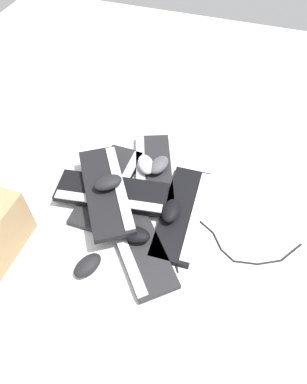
{
  "coord_description": "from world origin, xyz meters",
  "views": [
    {
      "loc": [
        0.19,
        -0.8,
        1.11
      ],
      "look_at": [
        -0.07,
        -0.01,
        0.04
      ],
      "focal_mm": 32.0,
      "sensor_mm": 36.0,
      "label": 1
    }
  ],
  "objects": [
    {
      "name": "mouse_1",
      "position": [
        -0.15,
        0.11,
        0.05
      ],
      "size": [
        0.11,
        0.13,
        0.04
      ],
      "primitive_type": "ellipsoid",
      "rotation": [
        0.0,
        0.0,
        2.13
      ],
      "color": "#B7B7BC",
      "rests_on": "keyboard_1"
    },
    {
      "name": "cable_0",
      "position": [
        0.23,
        -0.14,
        0.0
      ],
      "size": [
        0.47,
        0.25,
        0.01
      ],
      "color": "black",
      "rests_on": "ground"
    },
    {
      "name": "ground_plane",
      "position": [
        0.0,
        0.0,
        0.0
      ],
      "size": [
        3.2,
        3.2,
        0.0
      ],
      "primitive_type": "plane",
      "color": "white"
    },
    {
      "name": "mouse_3",
      "position": [
        -0.07,
        -0.22,
        0.05
      ],
      "size": [
        0.11,
        0.07,
        0.04
      ],
      "primitive_type": "ellipsoid",
      "rotation": [
        0.0,
        0.0,
        0.05
      ],
      "color": "black",
      "rests_on": "keyboard_3"
    },
    {
      "name": "mouse_5",
      "position": [
        -0.23,
        -0.07,
        0.11
      ],
      "size": [
        0.13,
        0.12,
        0.04
      ],
      "primitive_type": "ellipsoid",
      "rotation": [
        0.0,
        0.0,
        3.9
      ],
      "color": "black",
      "rests_on": "keyboard_5"
    },
    {
      "name": "keyboard_5",
      "position": [
        -0.24,
        -0.08,
        0.07
      ],
      "size": [
        0.36,
        0.45,
        0.03
      ],
      "color": "black",
      "rests_on": "keyboard_4"
    },
    {
      "name": "keyboard_0",
      "position": [
        0.06,
        -0.05,
        0.01
      ],
      "size": [
        0.17,
        0.45,
        0.03
      ],
      "color": "black",
      "rests_on": "ground"
    },
    {
      "name": "mouse_0",
      "position": [
        -0.19,
        -0.37,
        0.02
      ],
      "size": [
        0.11,
        0.13,
        0.04
      ],
      "primitive_type": "ellipsoid",
      "rotation": [
        0.0,
        0.0,
        4.28
      ],
      "color": "black",
      "rests_on": "ground"
    },
    {
      "name": "keyboard_1",
      "position": [
        -0.11,
        0.11,
        0.01
      ],
      "size": [
        0.29,
        0.46,
        0.03
      ],
      "color": "#232326",
      "rests_on": "ground"
    },
    {
      "name": "keyboard_4",
      "position": [
        -0.23,
        -0.07,
        0.04
      ],
      "size": [
        0.46,
        0.21,
        0.03
      ],
      "color": "black",
      "rests_on": "keyboard_2"
    },
    {
      "name": "keyboard_3",
      "position": [
        -0.07,
        -0.23,
        0.01
      ],
      "size": [
        0.4,
        0.43,
        0.03
      ],
      "color": "#232326",
      "rests_on": "ground"
    },
    {
      "name": "mouse_4",
      "position": [
        -0.09,
        0.13,
        0.05
      ],
      "size": [
        0.09,
        0.12,
        0.04
      ],
      "primitive_type": "ellipsoid",
      "rotation": [
        0.0,
        0.0,
        4.46
      ],
      "color": "#4C4C51",
      "rests_on": "keyboard_1"
    },
    {
      "name": "keyboard_2",
      "position": [
        -0.26,
        -0.02,
        0.01
      ],
      "size": [
        0.16,
        0.44,
        0.03
      ],
      "color": "#232326",
      "rests_on": "ground"
    },
    {
      "name": "mouse_2",
      "position": [
        0.02,
        -0.08,
        0.05
      ],
      "size": [
        0.07,
        0.11,
        0.04
      ],
      "primitive_type": "ellipsoid",
      "rotation": [
        0.0,
        0.0,
        4.71
      ],
      "color": "black",
      "rests_on": "keyboard_0"
    }
  ]
}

